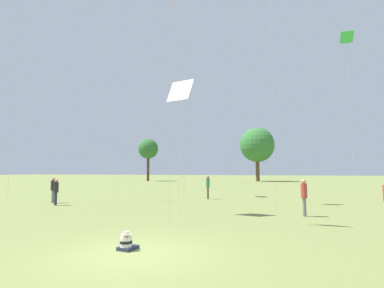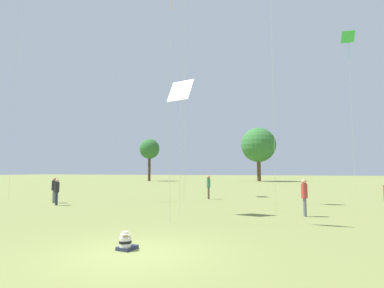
{
  "view_description": "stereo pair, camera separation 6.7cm",
  "coord_description": "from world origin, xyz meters",
  "px_view_note": "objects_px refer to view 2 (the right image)",
  "views": [
    {
      "loc": [
        3.87,
        -7.34,
        2.2
      ],
      "look_at": [
        -0.13,
        5.53,
        3.42
      ],
      "focal_mm": 28.0,
      "sensor_mm": 36.0,
      "label": 1
    },
    {
      "loc": [
        3.94,
        -7.32,
        2.2
      ],
      "look_at": [
        -0.13,
        5.53,
        3.42
      ],
      "focal_mm": 28.0,
      "sensor_mm": 36.0,
      "label": 2
    }
  ],
  "objects_px": {
    "person_standing_1": "(54,188)",
    "person_standing_2": "(57,189)",
    "kite_2": "(348,42)",
    "kite_5": "(180,92)",
    "kite_3": "(185,75)",
    "distant_tree_1": "(258,145)",
    "person_standing_4": "(304,193)",
    "seated_toddler": "(126,243)",
    "distant_tree_0": "(150,149)",
    "person_standing_3": "(209,184)"
  },
  "relations": [
    {
      "from": "kite_5",
      "to": "distant_tree_0",
      "type": "xyz_separation_m",
      "value": [
        -23.77,
        45.78,
        0.64
      ]
    },
    {
      "from": "kite_3",
      "to": "person_standing_1",
      "type": "bearing_deg",
      "value": -18.12
    },
    {
      "from": "person_standing_2",
      "to": "kite_3",
      "type": "distance_m",
      "value": 14.66
    },
    {
      "from": "person_standing_3",
      "to": "person_standing_4",
      "type": "xyz_separation_m",
      "value": [
        6.71,
        -7.33,
        -0.03
      ]
    },
    {
      "from": "distant_tree_1",
      "to": "person_standing_3",
      "type": "bearing_deg",
      "value": -90.28
    },
    {
      "from": "kite_2",
      "to": "distant_tree_1",
      "type": "bearing_deg",
      "value": -29.61
    },
    {
      "from": "person_standing_1",
      "to": "person_standing_2",
      "type": "distance_m",
      "value": 1.69
    },
    {
      "from": "seated_toddler",
      "to": "kite_5",
      "type": "bearing_deg",
      "value": 106.91
    },
    {
      "from": "person_standing_4",
      "to": "kite_3",
      "type": "height_order",
      "value": "kite_3"
    },
    {
      "from": "distant_tree_1",
      "to": "person_standing_2",
      "type": "bearing_deg",
      "value": -99.72
    },
    {
      "from": "person_standing_4",
      "to": "person_standing_1",
      "type": "bearing_deg",
      "value": 149.45
    },
    {
      "from": "kite_2",
      "to": "person_standing_1",
      "type": "bearing_deg",
      "value": 73.4
    },
    {
      "from": "person_standing_1",
      "to": "kite_3",
      "type": "distance_m",
      "value": 14.5
    },
    {
      "from": "distant_tree_0",
      "to": "distant_tree_1",
      "type": "xyz_separation_m",
      "value": [
        23.36,
        5.08,
        0.75
      ]
    },
    {
      "from": "kite_5",
      "to": "person_standing_2",
      "type": "bearing_deg",
      "value": -129.05
    },
    {
      "from": "kite_3",
      "to": "distant_tree_0",
      "type": "height_order",
      "value": "kite_3"
    },
    {
      "from": "kite_3",
      "to": "distant_tree_0",
      "type": "relative_size",
      "value": 1.26
    },
    {
      "from": "kite_2",
      "to": "kite_5",
      "type": "distance_m",
      "value": 20.02
    },
    {
      "from": "seated_toddler",
      "to": "kite_2",
      "type": "distance_m",
      "value": 27.85
    },
    {
      "from": "person_standing_1",
      "to": "distant_tree_0",
      "type": "distance_m",
      "value": 45.88
    },
    {
      "from": "kite_2",
      "to": "distant_tree_1",
      "type": "distance_m",
      "value": 38.25
    },
    {
      "from": "person_standing_1",
      "to": "person_standing_3",
      "type": "relative_size",
      "value": 0.95
    },
    {
      "from": "person_standing_4",
      "to": "distant_tree_1",
      "type": "relative_size",
      "value": 0.16
    },
    {
      "from": "seated_toddler",
      "to": "kite_5",
      "type": "height_order",
      "value": "kite_5"
    },
    {
      "from": "person_standing_2",
      "to": "person_standing_4",
      "type": "relative_size",
      "value": 0.93
    },
    {
      "from": "seated_toddler",
      "to": "distant_tree_1",
      "type": "height_order",
      "value": "distant_tree_1"
    },
    {
      "from": "person_standing_1",
      "to": "kite_5",
      "type": "height_order",
      "value": "kite_5"
    },
    {
      "from": "person_standing_3",
      "to": "distant_tree_1",
      "type": "distance_m",
      "value": 43.05
    },
    {
      "from": "person_standing_4",
      "to": "seated_toddler",
      "type": "bearing_deg",
      "value": -148.09
    },
    {
      "from": "person_standing_3",
      "to": "distant_tree_0",
      "type": "bearing_deg",
      "value": 53.88
    },
    {
      "from": "kite_2",
      "to": "distant_tree_0",
      "type": "bearing_deg",
      "value": 1.18
    },
    {
      "from": "kite_5",
      "to": "person_standing_4",
      "type": "bearing_deg",
      "value": 68.07
    },
    {
      "from": "person_standing_1",
      "to": "kite_2",
      "type": "xyz_separation_m",
      "value": [
        21.16,
        12.52,
        12.96
      ]
    },
    {
      "from": "person_standing_1",
      "to": "distant_tree_1",
      "type": "bearing_deg",
      "value": 135.91
    },
    {
      "from": "seated_toddler",
      "to": "person_standing_4",
      "type": "height_order",
      "value": "person_standing_4"
    },
    {
      "from": "person_standing_2",
      "to": "person_standing_1",
      "type": "bearing_deg",
      "value": 158.79
    },
    {
      "from": "person_standing_3",
      "to": "distant_tree_1",
      "type": "xyz_separation_m",
      "value": [
        0.21,
        42.54,
        6.64
      ]
    },
    {
      "from": "person_standing_2",
      "to": "person_standing_4",
      "type": "bearing_deg",
      "value": 20.39
    },
    {
      "from": "person_standing_3",
      "to": "person_standing_4",
      "type": "height_order",
      "value": "person_standing_3"
    },
    {
      "from": "distant_tree_0",
      "to": "kite_5",
      "type": "bearing_deg",
      "value": -62.56
    },
    {
      "from": "person_standing_1",
      "to": "person_standing_4",
      "type": "height_order",
      "value": "person_standing_4"
    },
    {
      "from": "person_standing_1",
      "to": "person_standing_2",
      "type": "bearing_deg",
      "value": 14.76
    },
    {
      "from": "person_standing_3",
      "to": "kite_2",
      "type": "relative_size",
      "value": 0.12
    },
    {
      "from": "person_standing_2",
      "to": "distant_tree_1",
      "type": "height_order",
      "value": "distant_tree_1"
    },
    {
      "from": "person_standing_4",
      "to": "distant_tree_1",
      "type": "bearing_deg",
      "value": 71.73
    },
    {
      "from": "person_standing_1",
      "to": "person_standing_4",
      "type": "relative_size",
      "value": 0.97
    },
    {
      "from": "kite_3",
      "to": "distant_tree_1",
      "type": "height_order",
      "value": "kite_3"
    },
    {
      "from": "distant_tree_1",
      "to": "person_standing_1",
      "type": "bearing_deg",
      "value": -101.36
    },
    {
      "from": "kite_3",
      "to": "distant_tree_0",
      "type": "xyz_separation_m",
      "value": [
        -20.49,
        35.34,
        -3.92
      ]
    },
    {
      "from": "person_standing_1",
      "to": "kite_2",
      "type": "bearing_deg",
      "value": 87.88
    }
  ]
}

